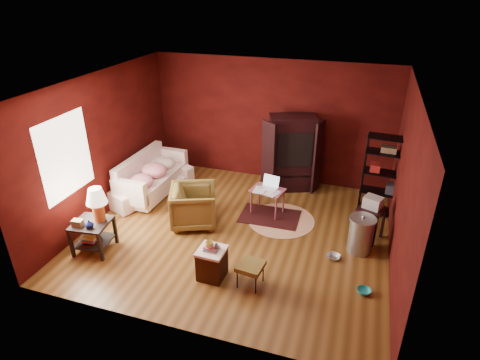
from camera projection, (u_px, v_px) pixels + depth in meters
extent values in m
cube|color=brown|center=(237.00, 232.00, 7.63)|extent=(5.50, 5.00, 0.02)
cube|color=white|center=(236.00, 84.00, 6.36)|extent=(5.50, 5.00, 0.02)
cube|color=#490D0A|center=(271.00, 121.00, 9.13)|extent=(5.50, 0.02, 2.80)
cube|color=#490D0A|center=(172.00, 246.00, 4.86)|extent=(5.50, 0.02, 2.80)
cube|color=#490D0A|center=(101.00, 146.00, 7.75)|extent=(0.02, 5.00, 2.80)
cube|color=#490D0A|center=(404.00, 187.00, 6.24)|extent=(0.02, 5.00, 2.80)
cube|color=white|center=(66.00, 156.00, 6.81)|extent=(0.02, 1.20, 1.40)
imported|color=white|center=(149.00, 178.00, 8.79)|extent=(1.26, 2.11, 0.79)
imported|color=black|center=(194.00, 204.00, 7.69)|extent=(1.04, 1.07, 0.86)
imported|color=#AAACB1|center=(334.00, 253.00, 6.84)|extent=(0.24, 0.12, 0.23)
imported|color=teal|center=(365.00, 287.00, 6.08)|extent=(0.22, 0.09, 0.21)
imported|color=#0D1141|center=(89.00, 224.00, 6.68)|extent=(0.19, 0.19, 0.14)
imported|color=#E4CA6F|center=(209.00, 244.00, 6.17)|extent=(0.13, 0.10, 0.13)
cube|color=black|center=(91.00, 223.00, 6.87)|extent=(0.66, 0.66, 0.04)
cube|color=black|center=(95.00, 241.00, 7.04)|extent=(0.62, 0.62, 0.03)
cube|color=black|center=(71.00, 243.00, 6.80)|extent=(0.06, 0.06, 0.56)
cube|color=black|center=(100.00, 247.00, 6.71)|extent=(0.06, 0.06, 0.56)
cube|color=black|center=(88.00, 226.00, 7.28)|extent=(0.06, 0.06, 0.56)
cube|color=black|center=(115.00, 229.00, 7.18)|extent=(0.06, 0.06, 0.56)
cylinder|color=orange|center=(99.00, 212.00, 6.86)|extent=(0.22, 0.22, 0.34)
cone|color=#F2E5C6|center=(96.00, 196.00, 6.72)|extent=(0.40, 0.40, 0.28)
cube|color=#998A53|center=(78.00, 223.00, 6.73)|extent=(0.19, 0.14, 0.12)
cube|color=#DE3739|center=(92.00, 239.00, 7.03)|extent=(0.25, 0.30, 0.03)
cube|color=#378DDE|center=(92.00, 237.00, 7.01)|extent=(0.25, 0.30, 0.03)
cube|color=#FADC53|center=(92.00, 235.00, 6.99)|extent=(0.25, 0.30, 0.03)
cube|color=white|center=(154.00, 183.00, 8.86)|extent=(0.80, 1.81, 0.38)
cube|color=white|center=(140.00, 170.00, 8.85)|extent=(0.22, 1.79, 0.75)
cube|color=white|center=(130.00, 193.00, 8.02)|extent=(0.76, 0.19, 0.52)
cube|color=white|center=(172.00, 159.00, 9.52)|extent=(0.76, 0.19, 0.52)
ellipsoid|color=#FF2452|center=(141.00, 181.00, 8.28)|extent=(0.50, 0.50, 0.26)
ellipsoid|color=#FF2452|center=(154.00, 170.00, 8.70)|extent=(0.56, 0.56, 0.30)
ellipsoid|color=white|center=(165.00, 163.00, 9.12)|extent=(0.46, 0.46, 0.24)
cube|color=#3D1C0E|center=(212.00, 264.00, 6.37)|extent=(0.41, 0.41, 0.48)
cube|color=white|center=(211.00, 251.00, 6.25)|extent=(0.44, 0.44, 0.04)
cube|color=beige|center=(211.00, 249.00, 6.23)|extent=(0.24, 0.19, 0.02)
cube|color=teal|center=(211.00, 248.00, 6.22)|extent=(0.23, 0.19, 0.02)
cube|color=#BC464B|center=(211.00, 247.00, 6.22)|extent=(0.23, 0.19, 0.02)
cube|color=black|center=(216.00, 246.00, 6.21)|extent=(0.09, 0.15, 0.02)
cube|color=black|center=(251.00, 266.00, 6.14)|extent=(0.43, 0.43, 0.08)
cube|color=black|center=(250.00, 269.00, 6.17)|extent=(0.38, 0.38, 0.02)
cylinder|color=black|center=(237.00, 280.00, 6.16)|extent=(0.02, 0.02, 0.32)
cylinder|color=black|center=(256.00, 285.00, 6.05)|extent=(0.02, 0.02, 0.32)
cylinder|color=black|center=(245.00, 268.00, 6.41)|extent=(0.02, 0.02, 0.32)
cylinder|color=black|center=(263.00, 273.00, 6.30)|extent=(0.02, 0.02, 0.32)
cylinder|color=beige|center=(281.00, 220.00, 7.98)|extent=(1.67, 1.67, 0.01)
cube|color=#441213|center=(270.00, 216.00, 8.08)|extent=(1.19, 0.81, 0.01)
cube|color=#9C4758|center=(268.00, 190.00, 7.99)|extent=(0.71, 0.57, 0.03)
cylinder|color=#9C4758|center=(251.00, 202.00, 8.10)|extent=(0.05, 0.05, 0.53)
cylinder|color=#9C4758|center=(276.00, 209.00, 7.85)|extent=(0.05, 0.05, 0.53)
cylinder|color=#9C4758|center=(259.00, 195.00, 8.37)|extent=(0.05, 0.05, 0.53)
cylinder|color=#9C4758|center=(283.00, 201.00, 8.13)|extent=(0.05, 0.05, 0.53)
cube|color=silver|center=(269.00, 188.00, 8.01)|extent=(0.38, 0.30, 0.02)
cube|color=silver|center=(271.00, 181.00, 8.04)|extent=(0.35, 0.14, 0.23)
cube|color=silver|center=(260.00, 190.00, 7.96)|extent=(0.22, 0.32, 0.00)
cube|color=silver|center=(272.00, 193.00, 7.85)|extent=(0.32, 0.38, 0.00)
cube|color=black|center=(291.00, 153.00, 8.86)|extent=(1.11, 0.84, 1.70)
cube|color=black|center=(292.00, 147.00, 8.70)|extent=(0.90, 0.66, 0.76)
cube|color=black|center=(268.00, 158.00, 8.62)|extent=(0.36, 0.27, 1.62)
cube|color=black|center=(318.00, 157.00, 8.66)|extent=(0.15, 0.40, 1.62)
cube|color=#292C2E|center=(292.00, 150.00, 8.78)|extent=(0.68, 0.61, 0.47)
cube|color=black|center=(293.00, 154.00, 8.58)|extent=(0.42, 0.16, 0.36)
cube|color=black|center=(290.00, 172.00, 9.02)|extent=(0.91, 0.70, 0.04)
cylinder|color=black|center=(362.00, 177.00, 7.81)|extent=(0.02, 0.02, 1.68)
cylinder|color=black|center=(405.00, 184.00, 7.54)|extent=(0.02, 0.02, 1.68)
cylinder|color=black|center=(364.00, 171.00, 8.08)|extent=(0.02, 0.02, 1.68)
cylinder|color=black|center=(406.00, 177.00, 7.82)|extent=(0.02, 0.02, 1.68)
cube|color=black|center=(378.00, 210.00, 8.15)|extent=(0.84, 0.41, 0.02)
cube|color=black|center=(381.00, 192.00, 7.96)|extent=(0.84, 0.41, 0.02)
cube|color=black|center=(385.00, 173.00, 7.77)|extent=(0.84, 0.41, 0.02)
cube|color=black|center=(388.00, 153.00, 7.58)|extent=(0.84, 0.41, 0.02)
cube|color=black|center=(391.00, 138.00, 7.45)|extent=(0.84, 0.41, 0.02)
cube|color=maroon|center=(375.00, 167.00, 7.79)|extent=(0.20, 0.25, 0.15)
cube|color=#31313D|center=(392.00, 189.00, 7.85)|extent=(0.25, 0.25, 0.19)
cube|color=#7A6349|center=(389.00, 149.00, 7.55)|extent=(0.29, 0.21, 0.11)
cube|color=black|center=(372.00, 209.00, 7.16)|extent=(0.56, 0.56, 0.04)
cube|color=black|center=(356.00, 224.00, 7.28)|extent=(0.06, 0.06, 0.62)
cube|color=black|center=(375.00, 231.00, 7.07)|extent=(0.06, 0.06, 0.62)
cube|color=black|center=(364.00, 216.00, 7.53)|extent=(0.06, 0.06, 0.62)
cube|color=black|center=(383.00, 223.00, 7.32)|extent=(0.06, 0.06, 0.62)
cube|color=silver|center=(373.00, 203.00, 7.10)|extent=(0.37, 0.33, 0.21)
cylinder|color=#B0B4B8|center=(361.00, 236.00, 6.95)|extent=(0.51, 0.51, 0.63)
cylinder|color=#B0B4B8|center=(363.00, 219.00, 6.80)|extent=(0.56, 0.56, 0.04)
sphere|color=#B0B4B8|center=(364.00, 217.00, 6.78)|extent=(0.08, 0.08, 0.06)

